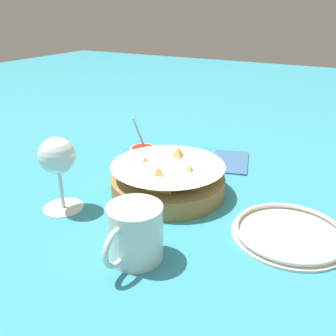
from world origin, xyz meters
The scene contains 7 objects.
ground_plane centered at (0.00, 0.00, 0.00)m, with size 4.00×4.00×0.00m, color teal.
food_basket centered at (0.01, -0.04, 0.03)m, with size 0.24×0.24×0.09m.
sauce_cup centered at (-0.11, -0.18, 0.02)m, with size 0.08×0.07×0.13m.
wine_glass centered at (0.17, -0.19, 0.11)m, with size 0.08×0.08×0.15m.
beer_mug centered at (0.24, 0.02, 0.04)m, with size 0.12×0.09×0.09m.
side_plate centered at (0.06, 0.23, 0.01)m, with size 0.20×0.20×0.01m.
napkin centered at (-0.21, 0.02, 0.00)m, with size 0.17×0.13×0.01m.
Camera 1 is at (0.64, 0.31, 0.37)m, focal length 40.00 mm.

